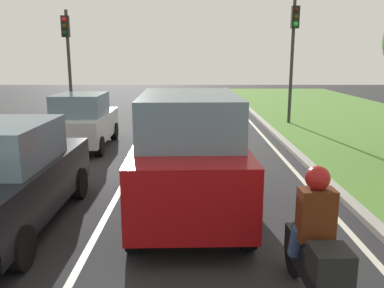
# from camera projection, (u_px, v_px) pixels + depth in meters

# --- Properties ---
(ground_plane) EXTENTS (60.00, 60.00, 0.00)m
(ground_plane) POSITION_uv_depth(u_px,v_px,m) (164.00, 146.00, 13.39)
(ground_plane) COLOR #262628
(lane_line_center) EXTENTS (0.12, 32.00, 0.01)m
(lane_line_center) POSITION_uv_depth(u_px,v_px,m) (143.00, 146.00, 13.39)
(lane_line_center) COLOR silver
(lane_line_center) RESTS_ON ground
(lane_line_right_edge) EXTENTS (0.12, 32.00, 0.01)m
(lane_line_right_edge) POSITION_uv_depth(u_px,v_px,m) (271.00, 146.00, 13.40)
(lane_line_right_edge) COLOR silver
(lane_line_right_edge) RESTS_ON ground
(curb_right) EXTENTS (0.24, 48.00, 0.12)m
(curb_right) POSITION_uv_depth(u_px,v_px,m) (286.00, 144.00, 13.39)
(curb_right) COLOR #9E9B93
(curb_right) RESTS_ON ground
(car_suv_ahead) EXTENTS (2.08, 4.55, 2.28)m
(car_suv_ahead) POSITION_uv_depth(u_px,v_px,m) (188.00, 153.00, 7.44)
(car_suv_ahead) COLOR maroon
(car_suv_ahead) RESTS_ON ground
(car_sedan_left_lane) EXTENTS (1.85, 4.31, 1.86)m
(car_sedan_left_lane) POSITION_uv_depth(u_px,v_px,m) (4.00, 177.00, 6.84)
(car_sedan_left_lane) COLOR black
(car_sedan_left_lane) RESTS_ON ground
(car_hatchback_far) EXTENTS (1.78, 3.73, 1.78)m
(car_hatchback_far) POSITION_uv_depth(u_px,v_px,m) (82.00, 121.00, 13.01)
(car_hatchback_far) COLOR #B7BABF
(car_hatchback_far) RESTS_ON ground
(motorcycle) EXTENTS (0.41, 1.90, 1.01)m
(motorcycle) POSITION_uv_depth(u_px,v_px,m) (313.00, 264.00, 4.64)
(motorcycle) COLOR black
(motorcycle) RESTS_ON ground
(rider_person) EXTENTS (0.51, 0.41, 1.16)m
(rider_person) POSITION_uv_depth(u_px,v_px,m) (315.00, 213.00, 4.56)
(rider_person) COLOR #4C1E0C
(rider_person) RESTS_ON ground
(traffic_light_near_right) EXTENTS (0.32, 0.50, 5.26)m
(traffic_light_near_right) POSITION_uv_depth(u_px,v_px,m) (293.00, 42.00, 17.00)
(traffic_light_near_right) COLOR #2D2D2D
(traffic_light_near_right) RESTS_ON ground
(traffic_light_overhead_left) EXTENTS (0.32, 0.50, 4.93)m
(traffic_light_overhead_left) POSITION_uv_depth(u_px,v_px,m) (67.00, 48.00, 17.55)
(traffic_light_overhead_left) COLOR #2D2D2D
(traffic_light_overhead_left) RESTS_ON ground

